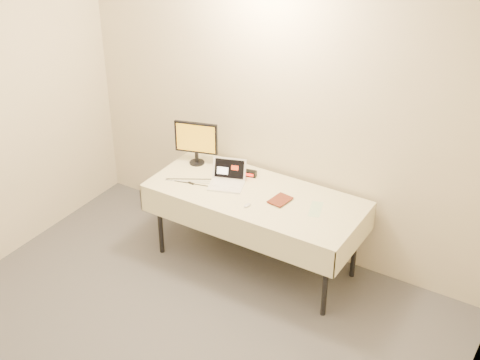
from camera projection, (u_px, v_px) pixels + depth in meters
The scene contains 9 objects.
back_wall at pixel (283, 109), 5.69m from camera, with size 4.00×0.10×2.70m, color beige.
table at pixel (255, 200), 5.70m from camera, with size 1.86×0.81×0.74m.
laptop at pixel (227, 179), 5.78m from camera, with size 0.37×0.35×0.20m.
monitor at pixel (196, 140), 6.01m from camera, with size 0.39×0.17×0.41m.
book at pixel (274, 188), 5.55m from camera, with size 0.14×0.02×0.19m, color #96331B.
alarm_clock at pixel (249, 173), 5.91m from camera, with size 0.14×0.08×0.05m.
clicker at pixel (247, 205), 5.49m from camera, with size 0.04×0.08×0.02m, color silver.
paper_form at pixel (316, 209), 5.45m from camera, with size 0.09×0.24×0.00m, color #BBDDB0.
usb_dongle at pixel (191, 183), 5.80m from camera, with size 0.06×0.02×0.01m, color black.
Camera 1 is at (2.42, -2.15, 3.68)m, focal length 50.00 mm.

